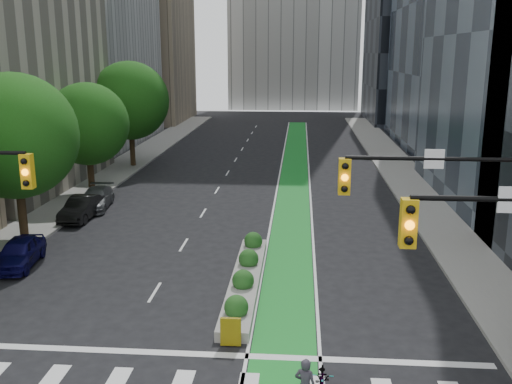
% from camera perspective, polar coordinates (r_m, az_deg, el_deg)
% --- Properties ---
extents(ground, '(160.00, 160.00, 0.00)m').
position_cam_1_polar(ground, '(18.69, -7.06, -17.61)').
color(ground, black).
rests_on(ground, ground).
extents(sidewalk_left, '(3.60, 90.00, 0.15)m').
position_cam_1_polar(sidewalk_left, '(44.41, -15.69, 0.79)').
color(sidewalk_left, gray).
rests_on(sidewalk_left, ground).
extents(sidewalk_right, '(3.60, 90.00, 0.15)m').
position_cam_1_polar(sidewalk_right, '(42.55, 15.71, 0.23)').
color(sidewalk_right, gray).
rests_on(sidewalk_right, ground).
extents(bike_lane_paint, '(2.20, 70.00, 0.01)m').
position_cam_1_polar(bike_lane_paint, '(46.61, 3.86, 1.80)').
color(bike_lane_paint, '#188628').
rests_on(bike_lane_paint, ground).
extents(building_tan_far, '(14.00, 16.00, 26.00)m').
position_cam_1_polar(building_tan_far, '(84.94, -12.00, 15.78)').
color(building_tan_far, tan).
rests_on(building_tan_far, ground).
extents(building_dark_end, '(14.00, 18.00, 28.00)m').
position_cam_1_polar(building_dark_end, '(85.33, 16.33, 16.20)').
color(building_dark_end, black).
rests_on(building_dark_end, ground).
extents(tree_mid, '(6.40, 6.40, 8.78)m').
position_cam_1_polar(tree_mid, '(31.40, -23.01, 5.16)').
color(tree_mid, black).
rests_on(tree_mid, ground).
extents(tree_midfar, '(5.60, 5.60, 7.76)m').
position_cam_1_polar(tree_midfar, '(40.54, -16.51, 6.53)').
color(tree_midfar, black).
rests_on(tree_midfar, ground).
extents(tree_far, '(6.60, 6.60, 9.00)m').
position_cam_1_polar(tree_far, '(49.89, -12.50, 8.90)').
color(tree_far, black).
rests_on(tree_far, ground).
extents(signal_right, '(5.82, 0.51, 7.20)m').
position_cam_1_polar(signal_right, '(17.60, 21.69, -3.39)').
color(signal_right, black).
rests_on(signal_right, ground).
extents(median_planter, '(1.20, 10.26, 1.10)m').
position_cam_1_polar(median_planter, '(24.58, -1.05, -8.50)').
color(median_planter, gray).
rests_on(median_planter, ground).
extents(bicycle, '(0.66, 1.71, 0.88)m').
position_cam_1_polar(bicycle, '(17.55, 6.69, -18.18)').
color(bicycle, gray).
rests_on(bicycle, ground).
extents(parked_car_left_near, '(2.06, 4.09, 1.34)m').
position_cam_1_polar(parked_car_left_near, '(28.76, -22.60, -5.60)').
color(parked_car_left_near, '#0E0C4B').
rests_on(parked_car_left_near, ground).
extents(parked_car_left_mid, '(1.50, 4.11, 1.35)m').
position_cam_1_polar(parked_car_left_mid, '(35.47, -17.06, -1.55)').
color(parked_car_left_mid, black).
rests_on(parked_car_left_mid, ground).
extents(parked_car_left_far, '(2.30, 4.53, 1.26)m').
position_cam_1_polar(parked_car_left_far, '(37.68, -15.73, -0.63)').
color(parked_car_left_far, '#56585B').
rests_on(parked_car_left_far, ground).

